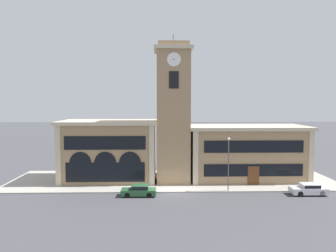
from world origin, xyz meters
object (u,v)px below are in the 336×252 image
at_px(street_lamp, 229,157).
at_px(parked_car_near, 139,190).
at_px(bollard, 141,187).
at_px(parked_car_mid, 309,189).

bearing_deg(street_lamp, parked_car_near, -172.04).
height_order(street_lamp, bollard, street_lamp).
bearing_deg(street_lamp, parked_car_mid, -9.21).
distance_m(parked_car_near, parked_car_mid, 20.15).
xyz_separation_m(street_lamp, bollard, (-10.75, 0.17, -3.72)).
xyz_separation_m(parked_car_near, bollard, (0.08, 1.68, -0.02)).
distance_m(parked_car_near, street_lamp, 11.54).
height_order(parked_car_mid, street_lamp, street_lamp).
bearing_deg(parked_car_near, bollard, -92.15).
relative_size(street_lamp, bollard, 6.20).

